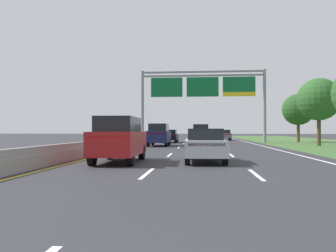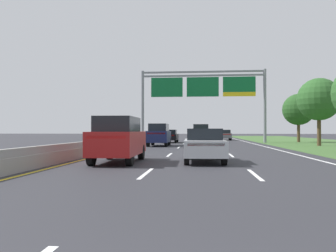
# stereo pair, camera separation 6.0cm
# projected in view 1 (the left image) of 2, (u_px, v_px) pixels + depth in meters

# --- Properties ---
(ground_plane) EXTENTS (220.00, 220.00, 0.00)m
(ground_plane) POSITION_uv_depth(u_px,v_px,m) (200.00, 144.00, 36.09)
(ground_plane) COLOR #2B2B30
(lane_striping) EXTENTS (11.96, 106.00, 0.01)m
(lane_striping) POSITION_uv_depth(u_px,v_px,m) (200.00, 145.00, 35.63)
(lane_striping) COLOR white
(lane_striping) RESTS_ON ground
(median_barrier_concrete) EXTENTS (0.60, 110.00, 0.85)m
(median_barrier_concrete) POSITION_uv_depth(u_px,v_px,m) (138.00, 141.00, 36.70)
(median_barrier_concrete) COLOR gray
(median_barrier_concrete) RESTS_ON ground
(overhead_sign_gantry) EXTENTS (15.06, 0.42, 8.79)m
(overhead_sign_gantry) POSITION_uv_depth(u_px,v_px,m) (203.00, 91.00, 41.33)
(overhead_sign_gantry) COLOR gray
(overhead_sign_gantry) RESTS_ON ground
(pickup_truck_darkgreen) EXTENTS (2.06, 5.42, 2.20)m
(pickup_truck_darkgreen) POSITION_uv_depth(u_px,v_px,m) (201.00, 134.00, 39.50)
(pickup_truck_darkgreen) COLOR #193D23
(pickup_truck_darkgreen) RESTS_ON ground
(car_black_left_lane_sedan) EXTENTS (1.84, 4.41, 1.57)m
(car_black_left_lane_sedan) POSITION_uv_depth(u_px,v_px,m) (170.00, 136.00, 41.51)
(car_black_left_lane_sedan) COLOR black
(car_black_left_lane_sedan) RESTS_ON ground
(car_silver_centre_lane_sedan) EXTENTS (1.94, 4.45, 1.57)m
(car_silver_centre_lane_sedan) POSITION_uv_depth(u_px,v_px,m) (205.00, 145.00, 16.16)
(car_silver_centre_lane_sedan) COLOR #B2B5BA
(car_silver_centre_lane_sedan) RESTS_ON ground
(car_navy_left_lane_suv) EXTENTS (1.92, 4.71, 2.11)m
(car_navy_left_lane_suv) POSITION_uv_depth(u_px,v_px,m) (159.00, 134.00, 32.54)
(car_navy_left_lane_suv) COLOR #161E47
(car_navy_left_lane_suv) RESTS_ON ground
(car_grey_right_lane_sedan) EXTENTS (1.88, 4.42, 1.57)m
(car_grey_right_lane_sedan) POSITION_uv_depth(u_px,v_px,m) (225.00, 135.00, 52.00)
(car_grey_right_lane_sedan) COLOR slate
(car_grey_right_lane_sedan) RESTS_ON ground
(car_red_left_lane_suv) EXTENTS (2.00, 4.74, 2.11)m
(car_red_left_lane_suv) POSITION_uv_depth(u_px,v_px,m) (119.00, 139.00, 15.93)
(car_red_left_lane_suv) COLOR maroon
(car_red_left_lane_suv) RESTS_ON ground
(roadside_tree_mid) EXTENTS (4.05, 4.05, 6.48)m
(roadside_tree_mid) POSITION_uv_depth(u_px,v_px,m) (319.00, 99.00, 32.68)
(roadside_tree_mid) COLOR #4C3823
(roadside_tree_mid) RESTS_ON ground
(roadside_tree_far) EXTENTS (3.92, 3.92, 6.06)m
(roadside_tree_far) POSITION_uv_depth(u_px,v_px,m) (298.00, 110.00, 42.88)
(roadside_tree_far) COLOR #4C3823
(roadside_tree_far) RESTS_ON ground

